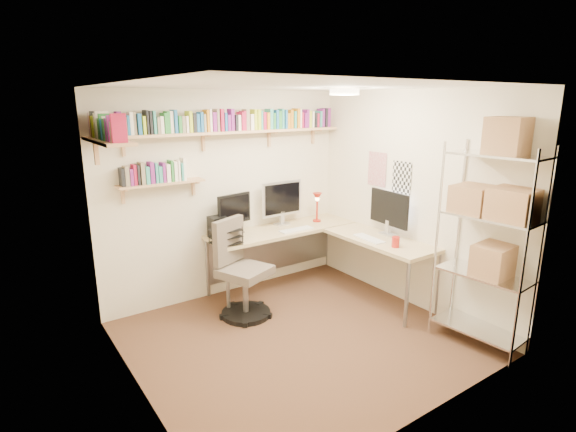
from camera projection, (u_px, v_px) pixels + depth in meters
name	position (u px, v px, depth m)	size (l,w,h in m)	color
ground	(299.00, 338.00, 4.63)	(3.20, 3.20, 0.00)	#482D1F
room_shell	(300.00, 191.00, 4.25)	(3.24, 3.04, 2.52)	beige
wall_shelves	(201.00, 133.00, 4.93)	(3.12, 1.09, 0.80)	tan
corner_desk	(300.00, 233.00, 5.58)	(2.11, 2.06, 1.37)	#CEB986
office_chair	(241.00, 276.00, 5.03)	(0.64, 0.65, 1.11)	black
wire_rack	(495.00, 211.00, 4.18)	(0.50, 0.90, 2.24)	silver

